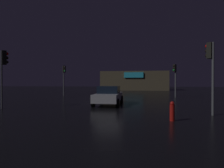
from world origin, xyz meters
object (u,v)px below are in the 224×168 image
traffic_signal_opposite (4,64)px  store_building (134,81)px  car_near (109,95)px  traffic_signal_main (211,62)px  fire_hydrant (172,111)px  traffic_signal_cross_right (175,74)px  traffic_signal_cross_left (64,75)px

traffic_signal_opposite → store_building: bearing=77.4°
store_building → car_near: 29.58m
traffic_signal_main → traffic_signal_opposite: bearing=177.7°
fire_hydrant → store_building: bearing=95.0°
traffic_signal_opposite → car_near: 7.67m
fire_hydrant → car_near: bearing=124.2°
traffic_signal_opposite → traffic_signal_cross_right: size_ratio=1.00×
traffic_signal_main → fire_hydrant: (-2.28, -1.92, -2.41)m
store_building → traffic_signal_opposite: bearing=-102.6°
traffic_signal_main → traffic_signal_cross_left: traffic_signal_cross_left is taller
car_near → fire_hydrant: size_ratio=5.10×
traffic_signal_main → traffic_signal_cross_right: size_ratio=1.01×
car_near → traffic_signal_main: bearing=-32.0°
traffic_signal_opposite → car_near: (6.51, 3.39, -2.23)m
traffic_signal_main → traffic_signal_opposite: size_ratio=1.01×
car_near → traffic_signal_cross_right: bearing=52.2°
traffic_signal_cross_right → fire_hydrant: size_ratio=4.31×
traffic_signal_cross_left → fire_hydrant: size_ratio=4.36×
traffic_signal_cross_left → traffic_signal_main: bearing=-42.4°
store_building → traffic_signal_main: (5.37, -33.44, 0.76)m
traffic_signal_cross_left → traffic_signal_cross_right: (13.83, -0.29, -0.05)m
traffic_signal_cross_left → traffic_signal_cross_right: bearing=-1.2°
store_building → car_near: store_building is taller
traffic_signal_cross_right → car_near: 10.65m
traffic_signal_main → traffic_signal_opposite: 12.76m
traffic_signal_main → traffic_signal_opposite: traffic_signal_main is taller
store_building → fire_hydrant: store_building is taller
car_near → traffic_signal_cross_left: bearing=130.9°
fire_hydrant → traffic_signal_cross_right: bearing=80.1°
store_building → traffic_signal_cross_left: (-8.30, -20.97, 0.67)m
store_building → traffic_signal_main: 33.87m
traffic_signal_opposite → traffic_signal_main: bearing=-2.3°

